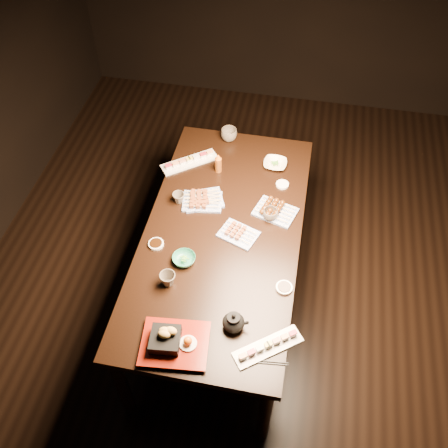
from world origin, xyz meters
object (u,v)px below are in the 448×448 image
Objects in this scene: yakitori_plate_left at (202,199)px; teacup_far_left at (179,198)px; sushi_platter_far at (189,160)px; edamame_bowl_cream at (275,164)px; teacup_near_left at (168,279)px; yakitori_plate_right at (239,232)px; teacup_far_right at (229,135)px; teacup_mid_right at (270,214)px; yakitori_plate_center at (203,197)px; sushi_platter_near at (268,346)px; tempura_tray at (174,340)px; edamame_bowl_green at (184,259)px; teapot at (233,321)px; condiment_bottle at (218,163)px; dining_table at (223,270)px.

teacup_far_left reaches higher than yakitori_plate_left.
sushi_platter_far is 0.56m from edamame_bowl_cream.
teacup_near_left reaches higher than sushi_platter_far.
yakitori_plate_left is 0.61m from teacup_near_left.
edamame_bowl_cream is at bearing 38.59° from teacup_far_left.
teacup_far_right is at bearing 124.73° from yakitori_plate_right.
sushi_platter_far is 0.70m from teacup_mid_right.
yakitori_plate_center is at bearing 14.44° from teacup_far_left.
sushi_platter_near is 1.56m from teacup_far_right.
edamame_bowl_cream is 0.45× the size of tempura_tray.
teacup_mid_right reaches higher than teacup_far_left.
edamame_bowl_green reaches higher than edamame_bowl_cream.
teacup_far_left is at bearing -179.63° from yakitori_plate_left.
sushi_platter_near is 0.20m from teapot.
teacup_far_right is (-0.21, 0.82, 0.02)m from yakitori_plate_right.
condiment_bottle is (-0.30, 1.09, 0.01)m from teapot.
dining_table is 12.11× the size of edamame_bowl_cream.
yakitori_plate_left is 1.70× the size of condiment_bottle.
dining_table is at bearing -31.65° from teacup_far_left.
tempura_tray is at bearing -151.33° from teapot.
sushi_platter_near is 2.36× the size of edamame_bowl_cream.
edamame_bowl_green reaches higher than dining_table.
sushi_platter_far is at bearing 169.34° from condiment_bottle.
teacup_mid_right is 0.51m from condiment_bottle.
tempura_tray is at bearing -76.77° from teacup_far_left.
teacup_near_left reaches higher than yakitori_plate_center.
teacup_far_left is (-0.14, -0.04, 0.00)m from yakitori_plate_center.
teacup_near_left is at bearing -102.92° from yakitori_plate_left.
yakitori_plate_left is 0.61m from teacup_far_right.
condiment_bottle reaches higher than teapot.
tempura_tray reaches higher than edamame_bowl_cream.
dining_table is 7.62× the size of yakitori_plate_left.
teacup_far_right reaches higher than yakitori_plate_right.
teacup_mid_right reaches higher than yakitori_plate_center.
sushi_platter_far is 2.71× the size of condiment_bottle.
teacup_near_left is 1.17× the size of teacup_far_left.
yakitori_plate_right is 0.85m from teacup_far_right.
edamame_bowl_cream is 0.46m from teacup_mid_right.
condiment_bottle is at bearing 138.12° from teacup_mid_right.
yakitori_plate_center is 0.47m from edamame_bowl_green.
yakitori_plate_left reaches higher than dining_table.
edamame_bowl_green is at bearing -92.77° from teacup_far_right.
teacup_mid_right reaches higher than edamame_bowl_green.
yakitori_plate_left is at bearing 110.81° from teapot.
tempura_tray is (-0.18, -0.74, 0.03)m from yakitori_plate_right.
edamame_bowl_green is 0.45m from teacup_far_left.
teacup_far_right is 1.44m from teapot.
teacup_far_left is at bearing 119.56° from teapot.
dining_table is 4.80× the size of sushi_platter_far.
yakitori_plate_center reaches higher than sushi_platter_far.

